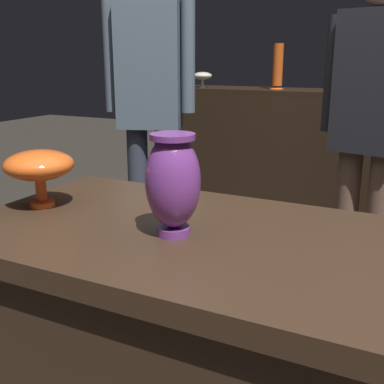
% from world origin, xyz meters
% --- Properties ---
extents(display_plinth, '(1.20, 0.64, 0.80)m').
position_xyz_m(display_plinth, '(0.00, 0.00, 0.40)').
color(display_plinth, '#382619').
rests_on(display_plinth, ground_plane).
extents(back_display_shelf, '(2.60, 0.40, 0.99)m').
position_xyz_m(back_display_shelf, '(0.00, 2.20, 0.49)').
color(back_display_shelf, black).
rests_on(back_display_shelf, ground_plane).
extents(vase_centerpiece, '(0.12, 0.12, 0.23)m').
position_xyz_m(vase_centerpiece, '(-0.07, -0.05, 0.92)').
color(vase_centerpiece, '#7A388E').
rests_on(vase_centerpiece, display_plinth).
extents(vase_tall_behind, '(0.18, 0.18, 0.15)m').
position_xyz_m(vase_tall_behind, '(-0.49, -0.01, 0.91)').
color(vase_tall_behind, '#E55B1E').
rests_on(vase_tall_behind, display_plinth).
extents(shelf_vase_center, '(0.15, 0.15, 0.13)m').
position_xyz_m(shelf_vase_center, '(0.00, 2.26, 1.08)').
color(shelf_vase_center, gray).
rests_on(shelf_vase_center, back_display_shelf).
extents(shelf_vase_far_left, '(0.13, 0.13, 0.10)m').
position_xyz_m(shelf_vase_far_left, '(-1.04, 2.15, 1.07)').
color(shelf_vase_far_left, silver).
rests_on(shelf_vase_far_left, back_display_shelf).
extents(shelf_vase_left, '(0.09, 0.09, 0.29)m').
position_xyz_m(shelf_vase_left, '(-0.52, 2.20, 1.13)').
color(shelf_vase_left, '#E55B1E').
rests_on(shelf_vase_left, back_display_shelf).
extents(visitor_center_back, '(0.46, 0.25, 1.57)m').
position_xyz_m(visitor_center_back, '(0.18, 1.34, 0.92)').
color(visitor_center_back, brown).
rests_on(visitor_center_back, ground_plane).
extents(visitor_near_left, '(0.45, 0.28, 1.69)m').
position_xyz_m(visitor_near_left, '(-0.89, 1.20, 1.00)').
color(visitor_near_left, '#333847').
rests_on(visitor_near_left, ground_plane).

